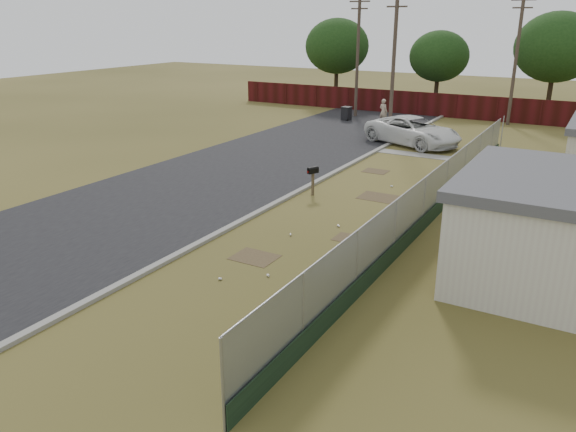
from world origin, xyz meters
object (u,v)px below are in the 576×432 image
Objects in this scene: pedestrian at (383,112)px; trash_bin at (346,113)px; fire_hydrant at (318,302)px; mailbox at (313,173)px; pickup_truck at (413,131)px.

trash_bin is at bearing 11.67° from pedestrian.
pedestrian is (-8.54, 27.09, 0.46)m from fire_hydrant.
pedestrian is at bearing -5.30° from trash_bin.
mailbox reaches higher than trash_bin.
mailbox is 0.21× the size of pickup_truck.
pedestrian reaches higher than fire_hydrant.
pickup_truck reaches higher than fire_hydrant.
trash_bin is (-6.56, 18.06, -0.48)m from mailbox.
mailbox is 19.22m from trash_bin.
fire_hydrant is 0.76× the size of mailbox.
trash_bin is (-11.54, 27.37, 0.07)m from fire_hydrant.
pedestrian reaches higher than mailbox.
mailbox is at bearing -70.05° from trash_bin.
fire_hydrant is at bearing -145.76° from pickup_truck.
trash_bin reaches higher than fire_hydrant.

